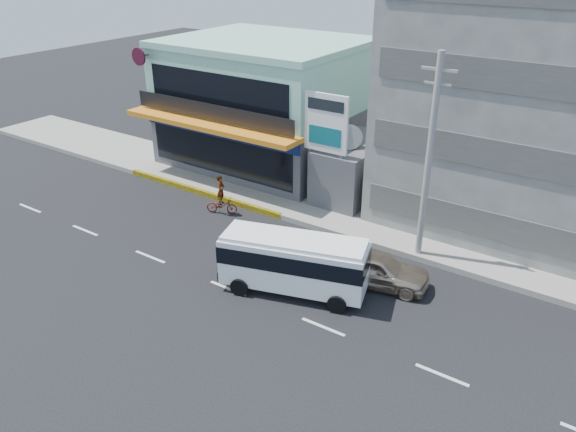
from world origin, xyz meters
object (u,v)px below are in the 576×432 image
object	(u,v)px
satellite_dish	(349,146)
billboard	(326,130)
utility_pole_near	(429,160)
sedan	(377,269)
shop_building	(266,106)
motorcycle_rider	(222,201)
minibus	(294,260)
concrete_building	(565,97)

from	to	relation	value
satellite_dish	billboard	xyz separation A→B (m)	(-0.50, -1.80, 1.35)
utility_pole_near	sedan	distance (m)	5.51
satellite_dish	billboard	world-z (taller)	billboard
shop_building	satellite_dish	distance (m)	8.54
utility_pole_near	motorcycle_rider	xyz separation A→B (m)	(-11.26, -1.56, -4.39)
billboard	minibus	world-z (taller)	billboard
billboard	utility_pole_near	distance (m)	6.75
sedan	minibus	bearing A→B (deg)	120.04
motorcycle_rider	billboard	bearing A→B (deg)	35.26
shop_building	concrete_building	bearing A→B (deg)	3.35
utility_pole_near	sedan	world-z (taller)	utility_pole_near
billboard	utility_pole_near	bearing A→B (deg)	-15.48
satellite_dish	minibus	world-z (taller)	satellite_dish
minibus	sedan	xyz separation A→B (m)	(2.78, 2.58, -0.80)
shop_building	motorcycle_rider	world-z (taller)	shop_building
billboard	sedan	xyz separation A→B (m)	(5.84, -5.12, -4.12)
minibus	motorcycle_rider	world-z (taller)	minibus
minibus	motorcycle_rider	xyz separation A→B (m)	(-7.82, 4.34, -0.84)
utility_pole_near	sedan	bearing A→B (deg)	-101.32
billboard	motorcycle_rider	world-z (taller)	billboard
concrete_building	motorcycle_rider	xyz separation A→B (m)	(-15.26, -9.16, -6.24)
minibus	motorcycle_rider	bearing A→B (deg)	151.00
concrete_building	motorcycle_rider	bearing A→B (deg)	-149.01
shop_building	minibus	distance (m)	16.50
sedan	motorcycle_rider	bearing A→B (deg)	67.72
utility_pole_near	motorcycle_rider	size ratio (longest dim) A/B	4.33
utility_pole_near	minibus	world-z (taller)	utility_pole_near
concrete_building	minibus	size ratio (longest dim) A/B	2.37
shop_building	motorcycle_rider	xyz separation A→B (m)	(2.74, -8.11, -3.24)
shop_building	sedan	distance (m)	16.89
satellite_dish	billboard	bearing A→B (deg)	-105.52
sedan	billboard	bearing A→B (deg)	35.86
concrete_building	sedan	size ratio (longest dim) A/B	3.38
shop_building	billboard	bearing A→B (deg)	-32.32
concrete_building	satellite_dish	size ratio (longest dim) A/B	10.67
sedan	utility_pole_near	bearing A→B (deg)	-24.19
concrete_building	satellite_dish	distance (m)	11.30
utility_pole_near	minibus	size ratio (longest dim) A/B	1.48
satellite_dish	minibus	xyz separation A→B (m)	(2.56, -9.50, -1.97)
satellite_dish	motorcycle_rider	xyz separation A→B (m)	(-5.26, -5.16, -2.81)
satellite_dish	sedan	bearing A→B (deg)	-52.37
minibus	satellite_dish	bearing A→B (deg)	105.08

